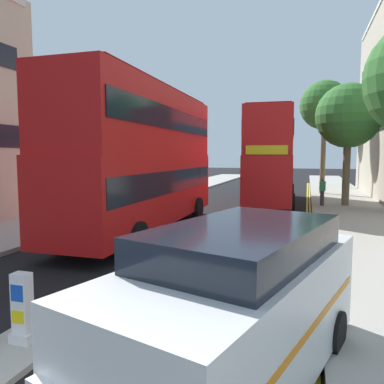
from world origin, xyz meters
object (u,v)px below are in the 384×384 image
Objects in this scene: double_decker_bus_away at (144,155)px; double_decker_bus_oncoming at (272,155)px; taxi_minivan at (235,308)px; pedestrian_far at (322,191)px; keep_left_bollard at (23,311)px.

double_decker_bus_away is 10.94m from double_decker_bus_oncoming.
double_decker_bus_away is at bearing 120.84° from taxi_minivan.
taxi_minivan is at bearing -95.36° from pedestrian_far.
double_decker_bus_oncoming is (2.07, 19.06, 2.42)m from keep_left_bollard.
double_decker_bus_oncoming reaches higher than pedestrian_far.
pedestrian_far reaches higher than keep_left_bollard.
double_decker_bus_away is 2.11× the size of taxi_minivan.
keep_left_bollard is 9.40m from double_decker_bus_away.
keep_left_bollard is 0.10× the size of double_decker_bus_oncoming.
pedestrian_far is (6.99, 9.25, -2.04)m from double_decker_bus_away.
pedestrian_far is (1.70, 18.12, -0.08)m from taxi_minivan.
taxi_minivan is (1.29, -19.05, -1.96)m from double_decker_bus_oncoming.
pedestrian_far is at bearing 84.64° from taxi_minivan.
keep_left_bollard is at bearing -77.67° from double_decker_bus_away.
taxi_minivan is (5.29, -8.86, -1.96)m from double_decker_bus_away.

